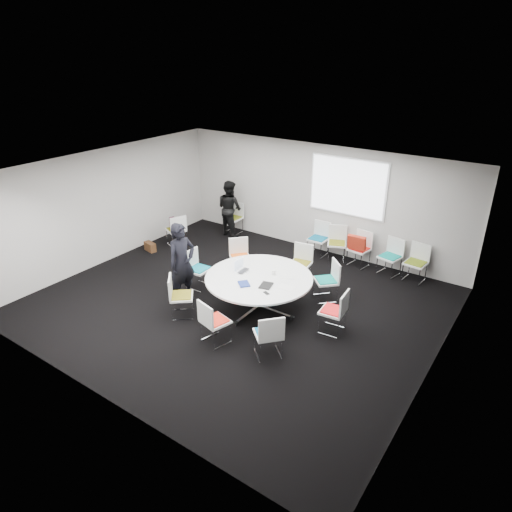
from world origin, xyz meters
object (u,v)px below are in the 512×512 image
Objects in this scene: chair_back_d at (389,263)px; chair_spare_left at (177,236)px; chair_ring_d at (240,264)px; maroon_bag at (175,224)px; chair_back_e at (415,270)px; chair_ring_b at (326,288)px; chair_back_b at (336,250)px; brown_bag at (150,247)px; chair_ring_e at (199,276)px; chair_ring_h at (268,342)px; conference_table at (259,285)px; chair_ring_f at (181,304)px; chair_ring_c at (300,270)px; chair_back_c at (359,255)px; person_back at (230,208)px; cup at (274,272)px; laptop at (245,271)px; chair_person_back at (234,224)px; chair_ring_a at (333,319)px; chair_ring_g at (215,329)px; chair_back_a at (318,245)px; person_main at (182,263)px.

chair_back_d is 1.00× the size of chair_spare_left.
chair_ring_d is at bearing 48.10° from chair_back_d.
chair_back_e is at bearing 15.00° from maroon_bag.
chair_ring_b and chair_back_b have the same top height.
chair_ring_e is at bearing -17.86° from brown_bag.
conference_table is at bearing 81.87° from chair_ring_h.
conference_table is 3.11m from chair_back_b.
chair_ring_f is at bearing 128.69° from chair_ring_h.
chair_back_b is at bearing -104.29° from chair_ring_c.
chair_ring_e is 1.00× the size of chair_back_c.
person_back reaches higher than chair_ring_b.
chair_ring_e is 4.98m from chair_back_e.
person_back is at bearing 7.74° from chair_back_e.
cup reaches higher than conference_table.
maroon_bag reaches higher than laptop.
chair_person_back is 2.44× the size of brown_bag.
chair_person_back is (-1.77, 2.06, 0.00)m from chair_ring_d.
chair_ring_b is 1.00× the size of chair_back_e.
brown_bag is at bearing 34.96° from chair_back_d.
chair_back_c is (2.12, 2.06, 0.00)m from chair_ring_d.
chair_person_back is at bearing 65.88° from maroon_bag.
chair_ring_d is at bearing 38.42° from laptop.
laptop is 3.79m from brown_bag.
chair_ring_a is 1.00× the size of chair_ring_b.
chair_ring_e is 3.28m from person_back.
laptop is at bearing 130.17° from chair_person_back.
chair_person_back is at bearing -0.19° from chair_spare_left.
maroon_bag is (-0.73, -1.46, -0.18)m from person_back.
chair_ring_g is 1.00× the size of chair_spare_left.
chair_ring_a is at bearing 17.55° from chair_ring_h.
chair_back_c is 1.00× the size of chair_back_e.
chair_back_d is at bearing 21.99° from brown_bag.
chair_ring_g and chair_back_a have the same top height.
laptop is (1.27, 0.04, 0.47)m from chair_ring_e.
brown_bag is (-2.80, -0.26, -0.16)m from chair_ring_d.
chair_back_a is at bearing 98.61° from cup.
person_main reaches higher than chair_spare_left.
chair_ring_c is at bearing 72.74° from chair_back_c.
conference_table is 1.61m from chair_ring_f.
chair_back_b is at bearing 12.14° from chair_back_d.
conference_table is at bearing 91.52° from chair_ring_d.
chair_back_a reaches higher than laptop.
cup is at bearing -83.55° from chair_spare_left.
cup is at bearing 137.95° from chair_person_back.
chair_ring_f is at bearing 178.73° from chair_ring_g.
chair_back_d is at bearing 106.07° from chair_ring_f.
chair_ring_h is at bearing 63.66° from chair_ring_e.
conference_table is 6.08× the size of brown_bag.
chair_back_b and chair_back_c have the same top height.
chair_ring_g is 4.81m from chair_back_d.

